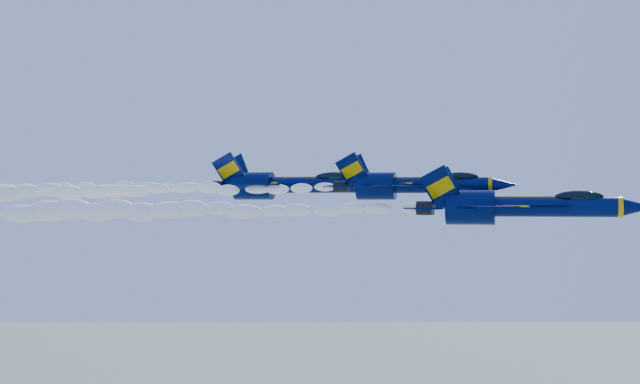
# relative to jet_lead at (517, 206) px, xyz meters

# --- Properties ---
(jet_lead) EXTENTS (19.60, 16.08, 7.28)m
(jet_lead) POSITION_rel_jet_lead_xyz_m (0.00, 0.00, 0.00)
(jet_lead) COLOR #000A3B
(smoke_trail_jet_lead) EXTENTS (41.28, 2.18, 1.97)m
(smoke_trail_jet_lead) POSITION_rel_jet_lead_xyz_m (-29.02, -0.00, -0.43)
(smoke_trail_jet_lead) COLOR white
(jet_second) EXTENTS (17.30, 14.19, 6.43)m
(jet_second) POSITION_rel_jet_lead_xyz_m (-9.79, 5.56, 1.99)
(jet_second) COLOR #000A3B
(smoke_trail_jet_second) EXTENTS (41.28, 1.93, 1.73)m
(smoke_trail_jet_second) POSITION_rel_jet_lead_xyz_m (-37.83, 5.56, 1.58)
(smoke_trail_jet_second) COLOR white
(jet_third) EXTENTS (19.38, 15.90, 7.20)m
(jet_third) POSITION_rel_jet_lead_xyz_m (-23.89, 11.26, 2.18)
(jet_third) COLOR #000A3B
(smoke_trail_jet_third) EXTENTS (41.28, 2.16, 1.94)m
(smoke_trail_jet_third) POSITION_rel_jet_lead_xyz_m (-52.81, 11.26, 1.76)
(smoke_trail_jet_third) COLOR white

